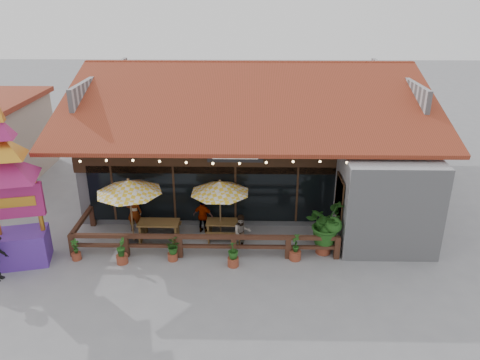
{
  "coord_description": "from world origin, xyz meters",
  "views": [
    {
      "loc": [
        0.01,
        -15.47,
        9.33
      ],
      "look_at": [
        -0.31,
        1.5,
        2.28
      ],
      "focal_mm": 35.0,
      "sensor_mm": 36.0,
      "label": 1
    }
  ],
  "objects_px": {
    "picnic_table_left": "(159,228)",
    "tropical_plant": "(325,224)",
    "umbrella_left": "(129,187)",
    "picnic_table_right": "(225,226)",
    "umbrella_right": "(220,187)",
    "thai_sign_tower": "(9,172)"
  },
  "relations": [
    {
      "from": "umbrella_right",
      "to": "thai_sign_tower",
      "type": "xyz_separation_m",
      "value": [
        -6.98,
        -1.97,
        1.36
      ]
    },
    {
      "from": "umbrella_left",
      "to": "picnic_table_left",
      "type": "height_order",
      "value": "umbrella_left"
    },
    {
      "from": "umbrella_left",
      "to": "tropical_plant",
      "type": "relative_size",
      "value": 1.31
    },
    {
      "from": "umbrella_left",
      "to": "picnic_table_left",
      "type": "relative_size",
      "value": 1.71
    },
    {
      "from": "umbrella_right",
      "to": "picnic_table_right",
      "type": "xyz_separation_m",
      "value": [
        0.17,
        -0.01,
        -1.7
      ]
    },
    {
      "from": "umbrella_left",
      "to": "picnic_table_right",
      "type": "bearing_deg",
      "value": 6.55
    },
    {
      "from": "umbrella_left",
      "to": "tropical_plant",
      "type": "height_order",
      "value": "umbrella_left"
    },
    {
      "from": "umbrella_left",
      "to": "picnic_table_right",
      "type": "height_order",
      "value": "umbrella_left"
    },
    {
      "from": "picnic_table_right",
      "to": "tropical_plant",
      "type": "bearing_deg",
      "value": -16.39
    },
    {
      "from": "picnic_table_left",
      "to": "tropical_plant",
      "type": "bearing_deg",
      "value": -8.03
    },
    {
      "from": "picnic_table_right",
      "to": "thai_sign_tower",
      "type": "relative_size",
      "value": 0.22
    },
    {
      "from": "picnic_table_left",
      "to": "picnic_table_right",
      "type": "distance_m",
      "value": 2.6
    },
    {
      "from": "picnic_table_left",
      "to": "thai_sign_tower",
      "type": "distance_m",
      "value": 5.74
    },
    {
      "from": "picnic_table_right",
      "to": "tropical_plant",
      "type": "distance_m",
      "value": 4.0
    },
    {
      "from": "umbrella_right",
      "to": "picnic_table_left",
      "type": "relative_size",
      "value": 1.89
    },
    {
      "from": "thai_sign_tower",
      "to": "picnic_table_left",
      "type": "bearing_deg",
      "value": 20.96
    },
    {
      "from": "picnic_table_left",
      "to": "thai_sign_tower",
      "type": "bearing_deg",
      "value": -159.04
    },
    {
      "from": "picnic_table_left",
      "to": "tropical_plant",
      "type": "xyz_separation_m",
      "value": [
        6.37,
        -0.9,
        0.68
      ]
    },
    {
      "from": "umbrella_right",
      "to": "picnic_table_left",
      "type": "height_order",
      "value": "umbrella_right"
    },
    {
      "from": "picnic_table_right",
      "to": "thai_sign_tower",
      "type": "xyz_separation_m",
      "value": [
        -7.15,
        -1.96,
        3.05
      ]
    },
    {
      "from": "umbrella_right",
      "to": "picnic_table_left",
      "type": "distance_m",
      "value": 2.94
    },
    {
      "from": "umbrella_left",
      "to": "umbrella_right",
      "type": "distance_m",
      "value": 3.44
    }
  ]
}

